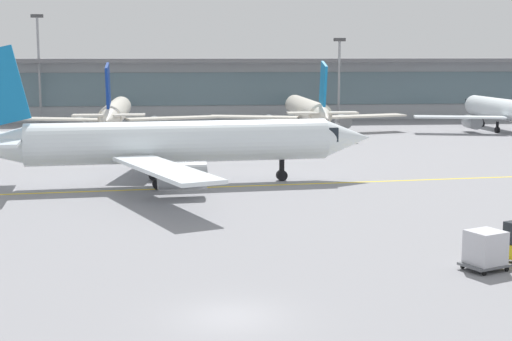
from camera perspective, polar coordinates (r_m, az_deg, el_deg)
name	(u,v)px	position (r m, az deg, el deg)	size (l,w,h in m)	color
ground_plane	(231,317)	(31.52, -1.83, -10.68)	(400.00, 400.00, 0.00)	gray
taxiway_centreline_stripe	(181,188)	(60.72, -5.54, -1.30)	(110.00, 0.36, 0.01)	yellow
terminal_concourse	(186,88)	(124.41, -5.14, 6.04)	(204.21, 11.00, 9.60)	#9EA3A8
gate_airplane_2	(116,112)	(102.45, -10.24, 4.21)	(26.31, 28.18, 9.37)	silver
gate_airplane_3	(307,110)	(103.94, 3.76, 4.41)	(26.71, 28.62, 9.51)	silver
gate_airplane_4	(507,111)	(109.33, 17.94, 4.20)	(26.38, 28.36, 9.40)	white
taxiing_regional_jet	(174,143)	(62.19, -6.00, 2.00)	(33.36, 30.88, 11.05)	white
cargo_dolly_lead	(485,249)	(39.28, 16.47, -5.53)	(2.56, 2.30, 1.94)	#595B60
apron_light_mast_1	(39,65)	(120.01, -15.63, 7.48)	(1.80, 0.36, 16.05)	gray
apron_light_mast_2	(339,76)	(117.51, 6.11, 6.89)	(1.80, 0.36, 12.64)	gray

